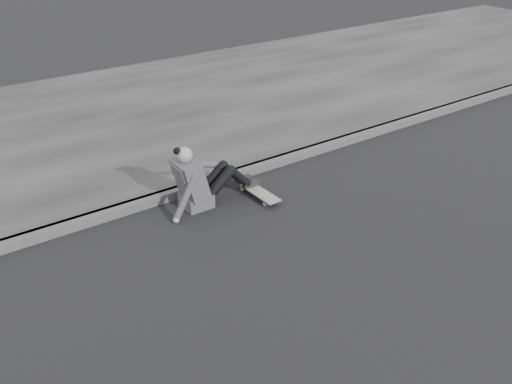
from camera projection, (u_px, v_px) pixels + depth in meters
ground at (499, 200)px, 7.54m from camera, size 80.00×80.00×0.00m
curb at (360, 136)px, 9.36m from camera, size 24.00×0.16×0.12m
sidewalk at (253, 90)px, 11.53m from camera, size 24.00×6.00×0.12m
skateboard at (258, 192)px, 7.59m from camera, size 0.20×0.78×0.09m
seated_woman at (200, 180)px, 7.25m from camera, size 1.38×0.46×0.88m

